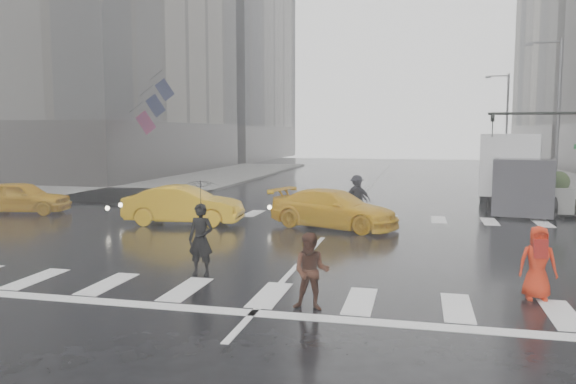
% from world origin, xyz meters
% --- Properties ---
extents(ground, '(120.00, 120.00, 0.00)m').
position_xyz_m(ground, '(0.00, 0.00, 0.00)').
color(ground, black).
rests_on(ground, ground).
extents(sidewalk_nw, '(35.00, 35.00, 0.15)m').
position_xyz_m(sidewalk_nw, '(-19.50, 17.50, 0.07)').
color(sidewalk_nw, slate).
rests_on(sidewalk_nw, ground).
extents(building_nw_far, '(26.05, 26.05, 44.00)m').
position_xyz_m(building_nw_far, '(-29.00, 56.00, 20.19)').
color(building_nw_far, slate).
rests_on(building_nw_far, ground).
extents(road_markings, '(18.00, 48.00, 0.01)m').
position_xyz_m(road_markings, '(0.00, 0.00, 0.01)').
color(road_markings, silver).
rests_on(road_markings, ground).
extents(traffic_signal_pole, '(4.45, 0.42, 4.50)m').
position_xyz_m(traffic_signal_pole, '(9.01, 8.01, 3.22)').
color(traffic_signal_pole, black).
rests_on(traffic_signal_pole, ground).
extents(street_lamp_near, '(2.15, 0.22, 9.00)m').
position_xyz_m(street_lamp_near, '(10.87, 18.00, 4.95)').
color(street_lamp_near, '#59595B').
rests_on(street_lamp_near, ground).
extents(street_lamp_far, '(2.15, 0.22, 9.00)m').
position_xyz_m(street_lamp_far, '(10.87, 38.00, 4.95)').
color(street_lamp_far, '#59595B').
rests_on(street_lamp_far, ground).
extents(planter_west, '(1.10, 1.10, 1.80)m').
position_xyz_m(planter_west, '(7.00, 8.20, 0.98)').
color(planter_west, slate).
rests_on(planter_west, ground).
extents(planter_mid, '(1.10, 1.10, 1.80)m').
position_xyz_m(planter_mid, '(9.00, 8.20, 0.98)').
color(planter_mid, slate).
rests_on(planter_mid, ground).
extents(flag_cluster, '(2.87, 3.06, 4.69)m').
position_xyz_m(flag_cluster, '(-15.08, 18.50, 5.64)').
color(flag_cluster, '#59595B').
rests_on(flag_cluster, ground).
extents(pedestrian_black, '(1.01, 1.03, 2.43)m').
position_xyz_m(pedestrian_black, '(-2.16, -4.67, 1.57)').
color(pedestrian_black, black).
rests_on(pedestrian_black, ground).
extents(pedestrian_brown, '(0.78, 0.62, 1.59)m').
position_xyz_m(pedestrian_brown, '(1.08, -6.80, 0.79)').
color(pedestrian_brown, '#3F2216').
rests_on(pedestrian_brown, ground).
extents(pedestrian_orange, '(0.80, 0.53, 1.61)m').
position_xyz_m(pedestrian_orange, '(5.70, -4.99, 0.81)').
color(pedestrian_orange, red).
rests_on(pedestrian_orange, ground).
extents(pedestrian_far_a, '(1.13, 0.86, 1.70)m').
position_xyz_m(pedestrian_far_a, '(0.79, 5.05, 0.85)').
color(pedestrian_far_a, black).
rests_on(pedestrian_far_a, ground).
extents(pedestrian_far_b, '(1.26, 1.09, 1.70)m').
position_xyz_m(pedestrian_far_b, '(0.47, 7.14, 0.85)').
color(pedestrian_far_b, black).
rests_on(pedestrian_far_b, ground).
extents(taxi_front, '(4.49, 2.50, 1.44)m').
position_xyz_m(taxi_front, '(-14.12, 3.73, 0.72)').
color(taxi_front, '#E7A50C').
rests_on(taxi_front, ground).
extents(taxi_mid, '(4.72, 2.05, 1.51)m').
position_xyz_m(taxi_mid, '(-5.80, 2.59, 0.75)').
color(taxi_mid, '#E7A50C').
rests_on(taxi_mid, ground).
extents(taxi_rear, '(4.82, 3.34, 1.45)m').
position_xyz_m(taxi_rear, '(0.07, 3.09, 0.72)').
color(taxi_rear, '#E7A50C').
rests_on(taxi_rear, ground).
extents(box_truck, '(2.49, 6.63, 3.52)m').
position_xyz_m(box_truck, '(7.50, 9.93, 1.88)').
color(box_truck, silver).
rests_on(box_truck, ground).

